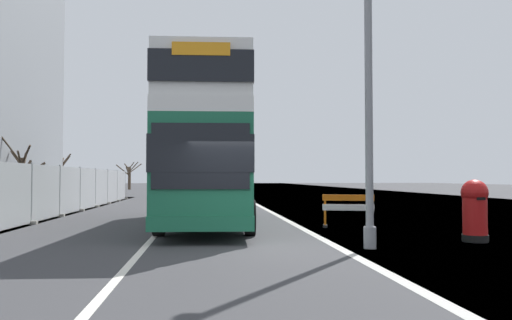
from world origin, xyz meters
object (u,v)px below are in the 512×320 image
object	(u,v)px
roadworks_barrier	(348,207)
double_decker_bus	(210,148)
red_pillar_postbox	(475,208)
lamppost_foreground	(369,90)
car_receding_far	(215,183)
car_oncoming_near	(207,186)
car_receding_mid	(205,186)

from	to	relation	value
roadworks_barrier	double_decker_bus	bearing A→B (deg)	159.64
red_pillar_postbox	lamppost_foreground	bearing A→B (deg)	-163.14
lamppost_foreground	car_receding_far	size ratio (longest dim) A/B	1.84
double_decker_bus	red_pillar_postbox	xyz separation A→B (m)	(6.71, -5.53, -1.82)
red_pillar_postbox	car_oncoming_near	world-z (taller)	car_oncoming_near
roadworks_barrier	car_receding_mid	distance (m)	29.56
lamppost_foreground	car_oncoming_near	size ratio (longest dim) A/B	1.92
double_decker_bus	car_receding_mid	distance (m)	27.56
red_pillar_postbox	car_receding_mid	distance (m)	33.75
double_decker_bus	lamppost_foreground	distance (m)	7.48
roadworks_barrier	car_receding_mid	bearing A→B (deg)	99.21
double_decker_bus	car_receding_far	size ratio (longest dim) A/B	2.76
red_pillar_postbox	roadworks_barrier	xyz separation A→B (m)	(-2.20, 3.85, -0.20)
double_decker_bus	car_receding_mid	bearing A→B (deg)	90.45
double_decker_bus	lamppost_foreground	xyz separation A→B (m)	(3.64, -6.46, 0.98)
roadworks_barrier	lamppost_foreground	bearing A→B (deg)	-100.38
lamppost_foreground	car_receding_far	xyz separation A→B (m)	(-2.81, 43.67, -2.64)
red_pillar_postbox	car_receding_mid	world-z (taller)	car_receding_mid
car_receding_far	red_pillar_postbox	bearing A→B (deg)	-82.16
car_oncoming_near	car_receding_far	world-z (taller)	car_receding_far
roadworks_barrier	car_oncoming_near	xyz separation A→B (m)	(-4.57, 21.67, 0.32)
double_decker_bus	car_receding_far	distance (m)	37.26
car_receding_mid	car_receding_far	xyz separation A→B (m)	(1.04, 9.70, 0.10)
double_decker_bus	car_receding_mid	world-z (taller)	double_decker_bus
double_decker_bus	red_pillar_postbox	size ratio (longest dim) A/B	7.37
lamppost_foreground	roadworks_barrier	bearing A→B (deg)	79.62
lamppost_foreground	double_decker_bus	bearing A→B (deg)	119.40
red_pillar_postbox	car_receding_far	distance (m)	43.14
double_decker_bus	car_receding_far	bearing A→B (deg)	88.73
car_oncoming_near	car_receding_mid	distance (m)	7.51
car_receding_mid	car_receding_far	distance (m)	9.76
roadworks_barrier	car_receding_far	size ratio (longest dim) A/B	0.40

